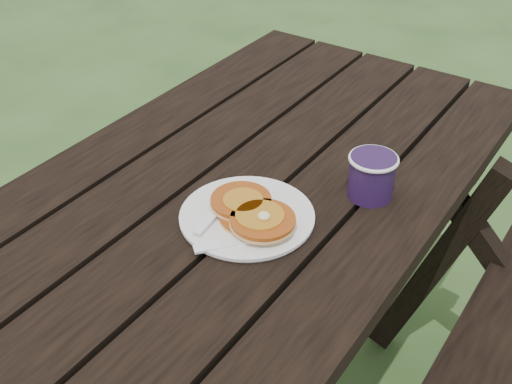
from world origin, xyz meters
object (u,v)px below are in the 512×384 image
Objects in this scene: pancake_stack at (252,213)px; picnic_table at (189,374)px; plate at (247,217)px; coffee_cup at (372,174)px.

picnic_table is at bearing -133.97° from pancake_stack.
pancake_stack is (0.10, 0.10, 0.41)m from picnic_table.
plate is 0.03m from pancake_stack.
coffee_cup is (0.14, 0.20, 0.02)m from pancake_stack.
plate is at bearing 160.25° from pancake_stack.
picnic_table is at bearing -127.94° from coffee_cup.
pancake_stack reaches higher than plate.
pancake_stack is 0.24m from coffee_cup.
coffee_cup reaches higher than plate.
pancake_stack is at bearing -124.47° from coffee_cup.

